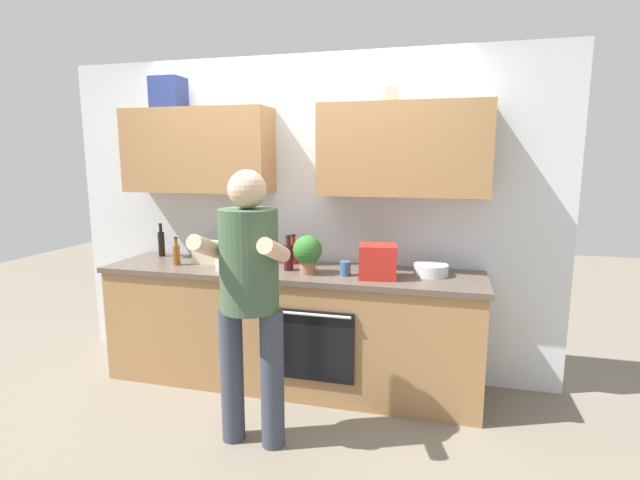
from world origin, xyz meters
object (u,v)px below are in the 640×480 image
object	(u,v)px
bottle_water	(245,259)
potted_herb	(308,252)
cup_ceramic	(262,267)
grocery_bag_rice	(207,252)
grocery_bag_crisps	(378,261)
mixing_bowl	(431,270)
bottle_vinegar	(252,247)
bottle_wine	(289,256)
cup_coffee	(221,264)
bottle_soy	(161,243)
cup_tea	(345,268)
bottle_hotsauce	(294,253)
person_standing	(249,288)
bottle_syrup	(176,254)

from	to	relation	value
bottle_water	potted_herb	size ratio (longest dim) A/B	0.75
cup_ceramic	grocery_bag_rice	world-z (taller)	grocery_bag_rice
grocery_bag_crisps	mixing_bowl	bearing A→B (deg)	25.22
cup_ceramic	mixing_bowl	world-z (taller)	cup_ceramic
bottle_vinegar	potted_herb	distance (m)	0.58
bottle_wine	cup_coffee	world-z (taller)	bottle_wine
cup_coffee	grocery_bag_crisps	world-z (taller)	grocery_bag_crisps
bottle_water	potted_herb	bearing A→B (deg)	1.02
mixing_bowl	bottle_soy	bearing A→B (deg)	177.09
grocery_bag_rice	bottle_wine	bearing A→B (deg)	-7.15
potted_herb	bottle_water	bearing A→B (deg)	-178.98
cup_tea	cup_ceramic	xyz separation A→B (m)	(-0.58, -0.11, 0.00)
bottle_wine	bottle_hotsauce	size ratio (longest dim) A/B	1.13
bottle_wine	bottle_soy	distance (m)	1.22
person_standing	mixing_bowl	distance (m)	1.34
bottle_vinegar	bottle_water	world-z (taller)	bottle_vinegar
cup_coffee	mixing_bowl	size ratio (longest dim) A/B	0.40
person_standing	bottle_soy	size ratio (longest dim) A/B	5.94
bottle_hotsauce	cup_coffee	distance (m)	0.57
grocery_bag_rice	grocery_bag_crisps	size ratio (longest dim) A/B	0.76
bottle_syrup	cup_ceramic	world-z (taller)	bottle_syrup
mixing_bowl	cup_coffee	bearing A→B (deg)	-171.10
bottle_soy	bottle_syrup	bearing A→B (deg)	-41.48
mixing_bowl	potted_herb	size ratio (longest dim) A/B	0.87
bottle_water	bottle_soy	xyz separation A→B (m)	(-0.88, 0.29, 0.03)
person_standing	potted_herb	world-z (taller)	person_standing
bottle_wine	bottle_syrup	bearing A→B (deg)	-176.51
bottle_soy	cup_coffee	world-z (taller)	bottle_soy
bottle_wine	cup_tea	distance (m)	0.45
cup_coffee	person_standing	bearing A→B (deg)	-52.53
cup_ceramic	mixing_bowl	distance (m)	1.20
bottle_hotsauce	cup_ceramic	xyz separation A→B (m)	(-0.11, -0.38, -0.03)
bottle_vinegar	potted_herb	xyz separation A→B (m)	(0.53, -0.23, 0.03)
bottle_syrup	cup_ceramic	size ratio (longest dim) A/B	2.10
person_standing	grocery_bag_crisps	world-z (taller)	person_standing
cup_coffee	grocery_bag_crisps	xyz separation A→B (m)	(1.15, 0.07, 0.07)
grocery_bag_crisps	grocery_bag_rice	bearing A→B (deg)	173.62
bottle_vinegar	cup_tea	size ratio (longest dim) A/B	2.96
bottle_soy	cup_ceramic	world-z (taller)	bottle_soy
cup_tea	mixing_bowl	xyz separation A→B (m)	(0.58, 0.16, -0.01)
bottle_soy	bottle_hotsauce	bearing A→B (deg)	0.29
bottle_syrup	mixing_bowl	world-z (taller)	bottle_syrup
bottle_vinegar	potted_herb	world-z (taller)	bottle_vinegar
bottle_soy	grocery_bag_crisps	distance (m)	1.89
cup_coffee	cup_tea	bearing A→B (deg)	4.74
person_standing	grocery_bag_crisps	size ratio (longest dim) A/B	6.57
bottle_wine	cup_tea	world-z (taller)	bottle_wine
bottle_water	bottle_hotsauce	distance (m)	0.41
bottle_syrup	grocery_bag_crisps	size ratio (longest dim) A/B	0.87
bottle_soy	cup_ceramic	bearing A→B (deg)	-19.74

